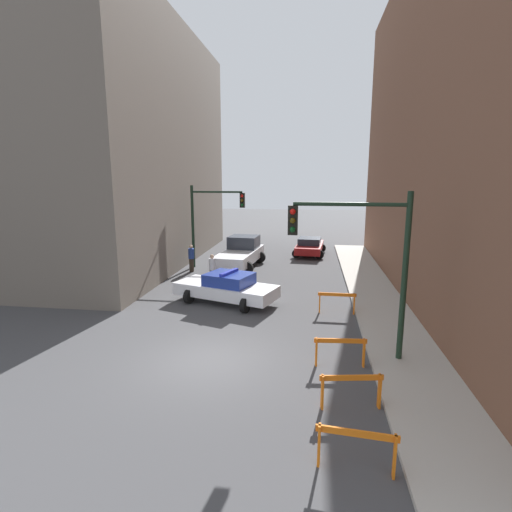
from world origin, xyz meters
name	(u,v)px	position (x,y,z in m)	size (l,w,h in m)	color
ground_plane	(210,360)	(0.00, 0.00, 0.00)	(120.00, 120.00, 0.00)	#424244
sidewalk_right	(414,371)	(6.20, 0.00, 0.06)	(2.40, 44.00, 0.12)	#B2ADA3
building_corner_left	(85,149)	(-12.00, 14.00, 7.54)	(14.00, 20.00, 15.07)	#6B6056
traffic_light_near	(366,251)	(4.73, 0.74, 3.53)	(3.64, 0.35, 5.20)	black
traffic_light_far	(209,215)	(-3.30, 12.88, 3.40)	(3.44, 0.35, 5.20)	black
police_car	(227,287)	(-0.72, 5.87, 0.72)	(5.05, 3.26, 1.52)	white
white_truck	(241,253)	(-1.41, 13.31, 0.91)	(2.99, 5.57, 1.90)	silver
parked_car_near	(310,246)	(2.95, 17.96, 0.67)	(2.50, 4.43, 1.31)	maroon
pedestrian_crossing	(212,269)	(-2.15, 8.83, 0.86)	(0.47, 0.47, 1.66)	black
pedestrian_corner	(191,258)	(-4.16, 11.60, 0.86)	(0.50, 0.50, 1.66)	#382D23
barrier_front	(356,443)	(4.06, -4.33, 0.62)	(1.60, 0.31, 0.90)	orange
barrier_mid	(351,386)	(4.16, -2.11, 0.62)	(1.59, 0.40, 0.90)	orange
barrier_back	(340,347)	(4.04, 0.16, 0.62)	(1.60, 0.29, 0.90)	orange
barrier_corner	(337,299)	(4.22, 5.08, 0.62)	(1.60, 0.16, 0.90)	orange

